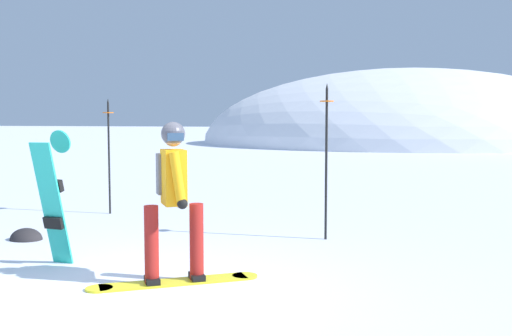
{
  "coord_description": "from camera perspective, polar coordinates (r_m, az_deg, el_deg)",
  "views": [
    {
      "loc": [
        3.34,
        -4.93,
        1.72
      ],
      "look_at": [
        0.14,
        3.54,
        1.0
      ],
      "focal_mm": 41.58,
      "sensor_mm": 36.0,
      "label": 1
    }
  ],
  "objects": [
    {
      "name": "piste_marker_far",
      "position": [
        8.59,
        6.78,
        1.57
      ],
      "size": [
        0.2,
        0.2,
        2.26
      ],
      "color": "black",
      "rests_on": "ground"
    },
    {
      "name": "ridge_peak_main",
      "position": [
        46.17,
        13.77,
        2.3
      ],
      "size": [
        30.26,
        27.24,
        11.14
      ],
      "color": "white",
      "rests_on": "ground"
    },
    {
      "name": "piste_marker_near",
      "position": [
        11.26,
        -13.97,
        1.82
      ],
      "size": [
        0.2,
        0.2,
        2.13
      ],
      "color": "black",
      "rests_on": "ground"
    },
    {
      "name": "rock_dark",
      "position": [
        9.28,
        -21.24,
        -6.44
      ],
      "size": [
        0.48,
        0.41,
        0.34
      ],
      "color": "#282628",
      "rests_on": "ground"
    },
    {
      "name": "snowboarder_main",
      "position": [
        6.32,
        -7.95,
        -2.8
      ],
      "size": [
        1.49,
        1.26,
        1.71
      ],
      "color": "yellow",
      "rests_on": "ground"
    },
    {
      "name": "ground_plane",
      "position": [
        6.2,
        -13.17,
        -11.69
      ],
      "size": [
        300.0,
        300.0,
        0.0
      ],
      "primitive_type": "plane",
      "color": "white"
    },
    {
      "name": "spare_snowboard",
      "position": [
        7.41,
        -18.94,
        -2.69
      ],
      "size": [
        0.28,
        0.43,
        1.62
      ],
      "color": "#23B7A3",
      "rests_on": "ground"
    }
  ]
}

